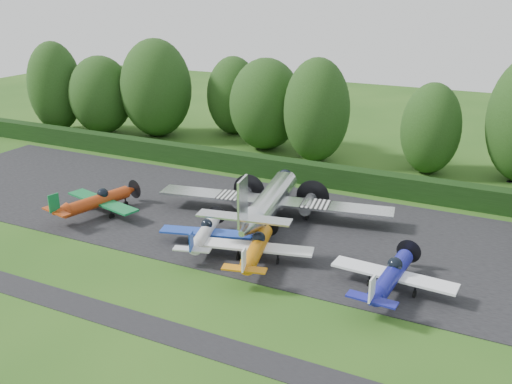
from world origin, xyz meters
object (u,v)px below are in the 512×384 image
at_px(light_plane_orange, 257,248).
at_px(light_plane_blue, 391,276).
at_px(light_plane_red, 97,201).
at_px(transport_plane, 269,202).
at_px(light_plane_white, 205,233).

distance_m(light_plane_orange, light_plane_blue, 9.15).
bearing_deg(light_plane_red, light_plane_orange, -21.01).
bearing_deg(transport_plane, light_plane_red, -149.57).
bearing_deg(light_plane_blue, light_plane_white, 173.54).
height_order(light_plane_red, light_plane_white, light_plane_red).
distance_m(transport_plane, light_plane_white, 6.60).
height_order(transport_plane, light_plane_white, transport_plane).
height_order(light_plane_orange, light_plane_blue, light_plane_blue).
height_order(transport_plane, light_plane_orange, transport_plane).
xyz_separation_m(light_plane_red, light_plane_white, (11.10, -1.22, -0.14)).
bearing_deg(light_plane_blue, light_plane_orange, 177.04).
bearing_deg(light_plane_orange, light_plane_red, -173.75).
distance_m(light_plane_red, light_plane_white, 11.17).
xyz_separation_m(light_plane_white, light_plane_blue, (13.74, -0.74, 0.14)).
relative_size(light_plane_white, light_plane_blue, 0.88).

